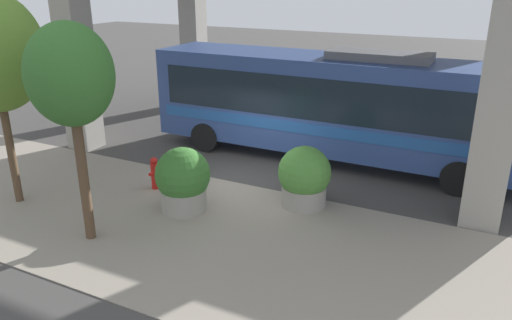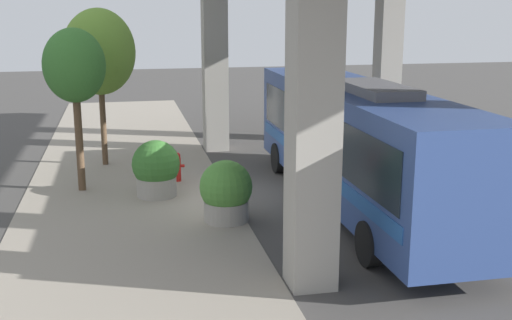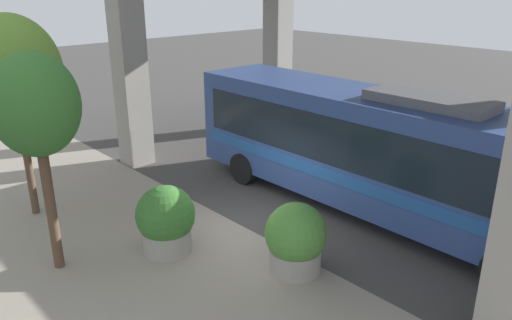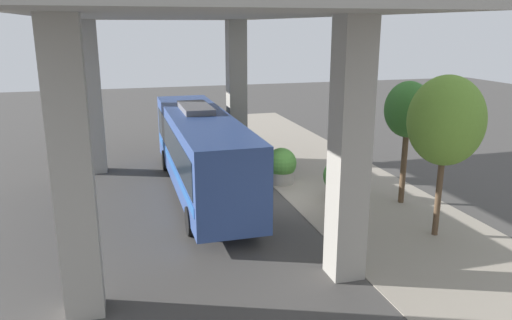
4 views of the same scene
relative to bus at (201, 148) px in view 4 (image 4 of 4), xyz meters
The scene contains 9 objects.
ground_plane 4.12m from the bus, 150.05° to the left, with size 80.00×80.00×0.00m, color #474442.
sidewalk_strip 6.69m from the bus, 163.57° to the left, with size 6.00×40.00×0.02m.
overpass 5.28m from the bus, 64.75° to the left, with size 9.40×20.80×7.77m.
bus is the anchor object (origin of this frame).
fire_hydrant 6.07m from the bus, 140.38° to the left, with size 0.44×0.21×0.95m.
planter_front 3.85m from the bus, behind, with size 1.37×1.37×1.62m.
planter_middle 5.86m from the bus, 156.84° to the left, with size 1.40×1.40×1.68m.
street_tree_near 9.66m from the bus, 136.39° to the left, with size 2.43×2.43×5.41m.
street_tree_far 8.39m from the bus, 155.82° to the left, with size 1.81×1.81×4.87m.
Camera 4 is at (6.44, 18.16, 6.90)m, focal length 35.00 mm.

